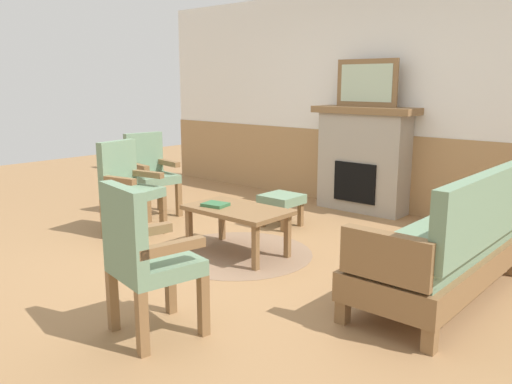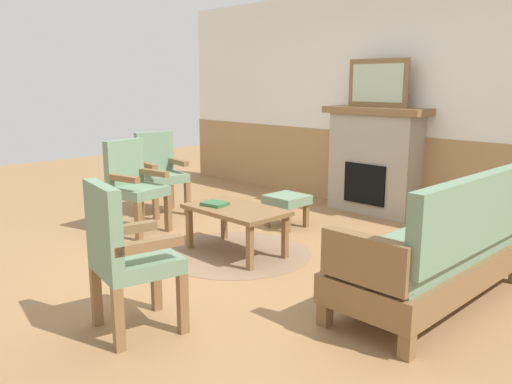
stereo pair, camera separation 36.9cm
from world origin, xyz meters
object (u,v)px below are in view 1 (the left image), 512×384
at_px(framed_picture, 367,83).
at_px(couch, 448,247).
at_px(armchair_by_window_left, 150,171).
at_px(armchair_front_left, 145,254).
at_px(footstool, 282,201).
at_px(armchair_near_fireplace, 128,184).
at_px(fireplace, 363,158).
at_px(coffee_table, 237,214).
at_px(book_on_table, 215,205).

height_order(framed_picture, couch, framed_picture).
distance_m(armchair_by_window_left, armchair_front_left, 3.13).
bearing_deg(footstool, couch, -19.28).
height_order(footstool, armchair_near_fireplace, armchair_near_fireplace).
bearing_deg(fireplace, footstool, -103.03).
distance_m(framed_picture, coffee_table, 2.54).
distance_m(framed_picture, armchair_by_window_left, 2.78).
bearing_deg(book_on_table, armchair_near_fireplace, -169.66).
relative_size(couch, coffee_table, 1.88).
bearing_deg(armchair_by_window_left, armchair_near_fireplace, -53.35).
bearing_deg(armchair_front_left, armchair_near_fireplace, 147.33).
relative_size(footstool, armchair_front_left, 0.41).
xyz_separation_m(book_on_table, armchair_by_window_left, (-1.59, 0.47, 0.08)).
distance_m(framed_picture, couch, 2.95).
bearing_deg(armchair_front_left, book_on_table, 120.99).
xyz_separation_m(armchair_by_window_left, armchair_front_left, (2.47, -1.93, 0.00)).
bearing_deg(couch, footstool, 160.72).
xyz_separation_m(book_on_table, footstool, (-0.08, 1.09, -0.17)).
distance_m(book_on_table, footstool, 1.11).
distance_m(footstool, armchair_near_fireplace, 1.66).
bearing_deg(couch, fireplace, 132.91).
relative_size(book_on_table, armchair_near_fireplace, 0.22).
bearing_deg(footstool, framed_picture, 76.97).
height_order(footstool, armchair_front_left, armchair_front_left).
bearing_deg(framed_picture, armchair_near_fireplace, -117.13).
distance_m(framed_picture, armchair_near_fireplace, 3.03).
relative_size(fireplace, book_on_table, 5.92).
bearing_deg(couch, armchair_near_fireplace, -170.18).
height_order(book_on_table, armchair_front_left, armchair_front_left).
relative_size(footstool, armchair_near_fireplace, 0.41).
xyz_separation_m(framed_picture, armchair_front_left, (0.67, -3.80, -1.02)).
bearing_deg(book_on_table, fireplace, 84.92).
height_order(footstool, armchair_by_window_left, armchair_by_window_left).
height_order(couch, armchair_front_left, same).
bearing_deg(fireplace, armchair_by_window_left, -133.91).
relative_size(framed_picture, coffee_table, 0.83).
xyz_separation_m(couch, footstool, (-2.14, 0.75, -0.11)).
distance_m(fireplace, footstool, 1.33).
xyz_separation_m(fireplace, coffee_table, (-0.01, -2.25, -0.27)).
distance_m(book_on_table, armchair_near_fireplace, 1.11).
xyz_separation_m(framed_picture, coffee_table, (-0.01, -2.25, -1.17)).
distance_m(fireplace, framed_picture, 0.91).
bearing_deg(framed_picture, couch, -47.09).
distance_m(couch, armchair_front_left, 2.16).
bearing_deg(armchair_by_window_left, fireplace, 46.09).
bearing_deg(armchair_near_fireplace, armchair_by_window_left, 126.65).
bearing_deg(framed_picture, armchair_by_window_left, -133.91).
distance_m(couch, armchair_by_window_left, 3.65).
xyz_separation_m(framed_picture, couch, (1.85, -1.99, -1.16)).
relative_size(framed_picture, couch, 0.44).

